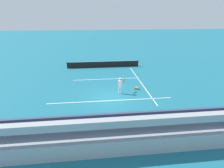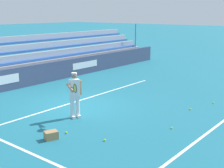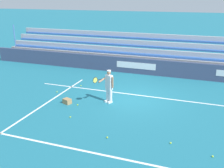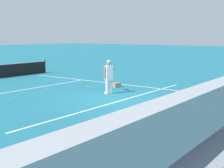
% 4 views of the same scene
% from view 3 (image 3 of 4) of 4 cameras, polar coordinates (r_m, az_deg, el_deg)
% --- Properties ---
extents(ground_plane, '(160.00, 160.00, 0.00)m').
position_cam_3_polar(ground_plane, '(14.15, 5.04, -3.11)').
color(ground_plane, '#1E6B7F').
extents(court_baseline_white, '(12.00, 0.10, 0.01)m').
position_cam_3_polar(court_baseline_white, '(14.60, 5.55, -2.41)').
color(court_baseline_white, white).
rests_on(court_baseline_white, ground).
extents(court_sideline_white, '(0.10, 12.00, 0.01)m').
position_cam_3_polar(court_sideline_white, '(12.57, -18.60, -6.97)').
color(court_sideline_white, white).
rests_on(court_sideline_white, ground).
extents(court_service_line_white, '(8.22, 0.10, 0.01)m').
position_cam_3_polar(court_service_line_white, '(9.51, -3.86, -14.77)').
color(court_service_line_white, white).
rests_on(court_service_line_white, ground).
extents(back_wall_sponsor_board, '(25.96, 0.25, 1.10)m').
position_cam_3_polar(back_wall_sponsor_board, '(18.28, 8.86, 3.60)').
color(back_wall_sponsor_board, '#384260').
rests_on(back_wall_sponsor_board, ground).
extents(bleacher_stand, '(24.66, 2.40, 2.95)m').
position_cam_3_polar(bleacher_stand, '(19.98, 9.91, 5.36)').
color(bleacher_stand, '#9EA3A8').
rests_on(bleacher_stand, ground).
extents(tennis_player, '(0.86, 0.91, 1.71)m').
position_cam_3_polar(tennis_player, '(13.28, -0.74, -0.41)').
color(tennis_player, silver).
rests_on(tennis_player, ground).
extents(ball_box_cardboard, '(0.48, 0.42, 0.26)m').
position_cam_3_polar(ball_box_cardboard, '(13.57, -9.75, -3.71)').
color(ball_box_cardboard, '#A87F51').
rests_on(ball_box_cardboard, ground).
extents(tennis_ball_by_box, '(0.07, 0.07, 0.07)m').
position_cam_3_polar(tennis_ball_by_box, '(12.07, -9.07, -7.11)').
color(tennis_ball_by_box, '#CCE533').
rests_on(tennis_ball_by_box, ground).
extents(tennis_ball_toward_net, '(0.07, 0.07, 0.07)m').
position_cam_3_polar(tennis_ball_toward_net, '(9.89, 21.06, -14.50)').
color(tennis_ball_toward_net, '#CCE533').
rests_on(tennis_ball_toward_net, ground).
extents(tennis_ball_stray_back, '(0.07, 0.07, 0.07)m').
position_cam_3_polar(tennis_ball_stray_back, '(15.25, -11.88, -1.68)').
color(tennis_ball_stray_back, '#CCE533').
rests_on(tennis_ball_stray_back, ground).
extents(tennis_ball_far_right, '(0.07, 0.07, 0.07)m').
position_cam_3_polar(tennis_ball_far_right, '(13.31, -7.51, -4.51)').
color(tennis_ball_far_right, '#CCE533').
rests_on(tennis_ball_far_right, ground).
extents(tennis_ball_midcourt, '(0.07, 0.07, 0.07)m').
position_cam_3_polar(tennis_ball_midcourt, '(10.23, 12.65, -12.41)').
color(tennis_ball_midcourt, '#CCE533').
rests_on(tennis_ball_midcourt, ground).
extents(tennis_ball_far_left, '(0.07, 0.07, 0.07)m').
position_cam_3_polar(tennis_ball_far_left, '(16.07, -6.78, -0.35)').
color(tennis_ball_far_left, '#CCE533').
rests_on(tennis_ball_far_left, ground).
extents(tennis_ball_near_player, '(0.07, 0.07, 0.07)m').
position_cam_3_polar(tennis_ball_near_player, '(10.34, -1.05, -11.55)').
color(tennis_ball_near_player, '#CCE533').
rests_on(tennis_ball_near_player, ground).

